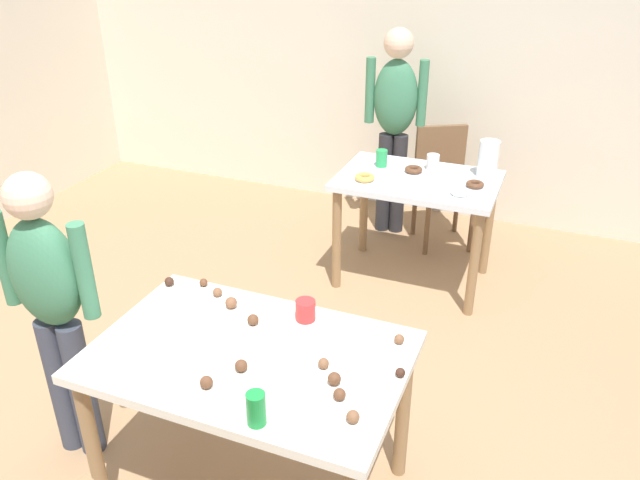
{
  "coord_description": "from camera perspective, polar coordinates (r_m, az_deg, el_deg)",
  "views": [
    {
      "loc": [
        1.03,
        -1.76,
        2.25
      ],
      "look_at": [
        0.05,
        0.66,
        0.9
      ],
      "focal_mm": 35.55,
      "sensor_mm": 36.0,
      "label": 1
    }
  ],
  "objects": [
    {
      "name": "cake_ball_6",
      "position": [
        2.32,
        1.3,
        -12.38
      ],
      "size": [
        0.05,
        0.05,
        0.05
      ],
      "primitive_type": "sphere",
      "color": "brown",
      "rests_on": "dining_table_near"
    },
    {
      "name": "cake_ball_0",
      "position": [
        2.37,
        7.24,
        -11.76
      ],
      "size": [
        0.04,
        0.04,
        0.04
      ],
      "primitive_type": "sphere",
      "color": "#3D2319",
      "rests_on": "dining_table_near"
    },
    {
      "name": "cake_ball_5",
      "position": [
        2.74,
        -8.01,
        -5.62
      ],
      "size": [
        0.05,
        0.05,
        0.05
      ],
      "primitive_type": "sphere",
      "color": "brown",
      "rests_on": "dining_table_near"
    },
    {
      "name": "dining_table_near",
      "position": [
        2.55,
        -6.32,
        -11.79
      ],
      "size": [
        1.21,
        0.79,
        0.75
      ],
      "color": "silver",
      "rests_on": "ground_plane"
    },
    {
      "name": "cake_ball_7",
      "position": [
        2.63,
        -6.05,
        -7.15
      ],
      "size": [
        0.05,
        0.05,
        0.05
      ],
      "primitive_type": "sphere",
      "color": "brown",
      "rests_on": "dining_table_near"
    },
    {
      "name": "mixing_bowl",
      "position": [
        2.43,
        -11.88,
        -10.29
      ],
      "size": [
        0.19,
        0.19,
        0.08
      ],
      "primitive_type": "cylinder",
      "color": "white",
      "rests_on": "dining_table_near"
    },
    {
      "name": "cake_ball_12",
      "position": [
        2.26,
        1.77,
        -13.72
      ],
      "size": [
        0.04,
        0.04,
        0.04
      ],
      "primitive_type": "sphere",
      "color": "brown",
      "rests_on": "dining_table_near"
    },
    {
      "name": "cup_far_1",
      "position": [
        4.25,
        10.12,
        6.92
      ],
      "size": [
        0.08,
        0.08,
        0.1
      ],
      "primitive_type": "cylinder",
      "color": "white",
      "rests_on": "dining_table_far"
    },
    {
      "name": "fork_near",
      "position": [
        2.49,
        1.77,
        -9.71
      ],
      "size": [
        0.17,
        0.02,
        0.01
      ],
      "primitive_type": "cube",
      "color": "silver",
      "rests_on": "dining_table_near"
    },
    {
      "name": "cake_ball_3",
      "position": [
        2.53,
        7.15,
        -8.84
      ],
      "size": [
        0.04,
        0.04,
        0.04
      ],
      "primitive_type": "sphere",
      "color": "brown",
      "rests_on": "dining_table_near"
    },
    {
      "name": "cake_ball_1",
      "position": [
        2.92,
        -10.44,
        -3.79
      ],
      "size": [
        0.04,
        0.04,
        0.04
      ],
      "primitive_type": "sphere",
      "color": "brown",
      "rests_on": "dining_table_near"
    },
    {
      "name": "soda_can",
      "position": [
        2.15,
        -5.77,
        -14.88
      ],
      "size": [
        0.07,
        0.07,
        0.12
      ],
      "primitive_type": "cylinder",
      "color": "#198438",
      "rests_on": "dining_table_near"
    },
    {
      "name": "cake_ball_9",
      "position": [
        2.39,
        0.32,
        -11.05
      ],
      "size": [
        0.04,
        0.04,
        0.04
      ],
      "primitive_type": "sphere",
      "color": "brown",
      "rests_on": "dining_table_near"
    },
    {
      "name": "person_adult_far",
      "position": [
        4.77,
        6.75,
        11.11
      ],
      "size": [
        0.46,
        0.25,
        1.56
      ],
      "color": "#28282D",
      "rests_on": "ground_plane"
    },
    {
      "name": "donut_far_1",
      "position": [
        4.2,
        8.42,
        6.29
      ],
      "size": [
        0.12,
        0.12,
        0.03
      ],
      "primitive_type": "torus",
      "color": "brown",
      "rests_on": "dining_table_far"
    },
    {
      "name": "cake_ball_2",
      "position": [
        2.33,
        -10.13,
        -12.52
      ],
      "size": [
        0.05,
        0.05,
        0.05
      ],
      "primitive_type": "sphere",
      "color": "brown",
      "rests_on": "dining_table_near"
    },
    {
      "name": "wall_back",
      "position": [
        5.16,
        10.47,
        16.26
      ],
      "size": [
        6.4,
        0.1,
        2.6
      ],
      "primitive_type": "cube",
      "color": "beige",
      "rests_on": "ground_plane"
    },
    {
      "name": "cake_ball_4",
      "position": [
        2.18,
        2.98,
        -15.61
      ],
      "size": [
        0.05,
        0.05,
        0.05
      ],
      "primitive_type": "sphere",
      "color": "brown",
      "rests_on": "dining_table_near"
    },
    {
      "name": "chair_far_table",
      "position": [
        4.83,
        10.98,
        5.47
      ],
      "size": [
        0.55,
        0.55,
        0.87
      ],
      "color": "brown",
      "rests_on": "ground_plane"
    },
    {
      "name": "cup_near_0",
      "position": [
        2.63,
        -1.32,
        -6.34
      ],
      "size": [
        0.08,
        0.08,
        0.09
      ],
      "primitive_type": "cylinder",
      "color": "red",
      "rests_on": "dining_table_near"
    },
    {
      "name": "pitcher_far",
      "position": [
        4.19,
        14.92,
        7.07
      ],
      "size": [
        0.13,
        0.13,
        0.24
      ],
      "primitive_type": "cylinder",
      "color": "white",
      "rests_on": "dining_table_far"
    },
    {
      "name": "donut_far_3",
      "position": [
        4.03,
        4.05,
        5.64
      ],
      "size": [
        0.13,
        0.13,
        0.04
      ],
      "primitive_type": "torus",
      "color": "gold",
      "rests_on": "dining_table_far"
    },
    {
      "name": "cake_ball_8",
      "position": [
        2.83,
        -9.22,
        -4.66
      ],
      "size": [
        0.04,
        0.04,
        0.04
      ],
      "primitive_type": "sphere",
      "color": "brown",
      "rests_on": "dining_table_near"
    },
    {
      "name": "dining_table_far",
      "position": [
        4.16,
        8.71,
        4.01
      ],
      "size": [
        1.01,
        0.68,
        0.75
      ],
      "color": "silver",
      "rests_on": "ground_plane"
    },
    {
      "name": "person_girl_near",
      "position": [
        2.88,
        -23.02,
        -4.95
      ],
      "size": [
        0.45,
        0.23,
        1.39
      ],
      "color": "#383D4C",
      "rests_on": "ground_plane"
    },
    {
      "name": "cake_ball_10",
      "position": [
        2.39,
        -7.11,
        -11.17
      ],
      "size": [
        0.05,
        0.05,
        0.05
      ],
      "primitive_type": "sphere",
      "color": "brown",
      "rests_on": "dining_table_near"
    },
    {
      "name": "ground_plane",
      "position": [
        3.04,
        -6.01,
        -20.64
      ],
      "size": [
        6.4,
        6.4,
        0.0
      ],
      "primitive_type": "plane",
      "color": "#9E7A56"
    },
    {
      "name": "cake_ball_11",
      "position": [
        2.95,
        -13.42,
        -3.66
      ],
      "size": [
        0.04,
        0.04,
        0.04
      ],
      "primitive_type": "sphere",
      "color": "#3D2319",
      "rests_on": "dining_table_near"
    },
    {
      "name": "donut_far_2",
      "position": [
        3.9,
        12.47,
        4.23
      ],
      "size": [
        0.11,
        0.11,
        0.03
      ],
      "primitive_type": "torus",
      "color": "white",
      "rests_on": "dining_table_far"
    },
    {
      "name": "cup_far_0",
      "position": [
        4.26,
        5.57,
        7.34
      ],
      "size": [
        0.07,
        0.07,
        0.11
      ],
      "primitive_type": "cylinder",
      "color": "green",
      "rests_on": "dining_table_far"
    },
    {
      "name": "donut_far_0",
      "position": [
        4.03,
        13.78,
        4.89
      ],
      "size": [
        0.11,
        0.11,
        0.03
      ],
      "primitive_type": "torus",
      "color": "brown",
      "rests_on": "dining_table_far"
    }
  ]
}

